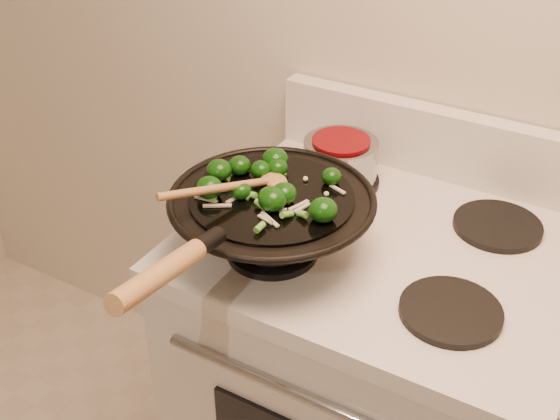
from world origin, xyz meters
The scene contains 5 objects.
stove centered at (-0.02, 1.17, 0.47)m, with size 0.78×0.67×1.08m.
wok centered at (-0.20, 1.02, 1.00)m, with size 0.39×0.65×0.22m.
stirfry centered at (-0.22, 1.03, 1.07)m, with size 0.29×0.24×0.05m.
wooden_spoon centered at (-0.25, 0.99, 1.08)m, with size 0.14×0.26×0.07m.
saucepan centered at (-0.20, 1.32, 0.98)m, with size 0.17×0.26×0.10m.
Camera 1 is at (0.36, 0.08, 1.75)m, focal length 45.00 mm.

